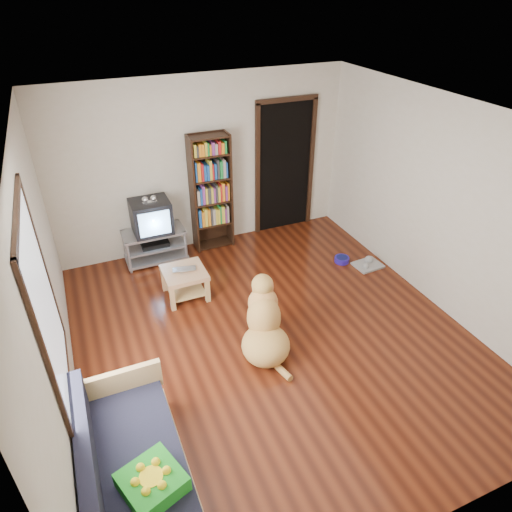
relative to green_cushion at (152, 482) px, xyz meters
name	(u,v)px	position (x,y,z in m)	size (l,w,h in m)	color
ground	(272,336)	(1.75, 1.61, -0.49)	(5.00, 5.00, 0.00)	#59220F
ceiling	(278,120)	(1.75, 1.61, 2.11)	(5.00, 5.00, 0.00)	white
wall_back	(203,165)	(1.75, 4.11, 0.81)	(4.50, 4.50, 0.00)	beige
wall_front	(443,427)	(1.75, -0.89, 0.81)	(4.50, 4.50, 0.00)	beige
wall_left	(47,293)	(-0.50, 1.61, 0.81)	(5.00, 5.00, 0.00)	beige
wall_right	(441,206)	(4.00, 1.61, 0.81)	(5.00, 5.00, 0.00)	beige
green_cushion	(152,482)	(0.00, 0.00, 0.00)	(0.42, 0.42, 0.14)	green
laptop	(184,271)	(1.02, 2.78, -0.08)	(0.31, 0.20, 0.02)	#B4B4B8
dog_bowl	(342,260)	(3.42, 2.70, -0.45)	(0.22, 0.22, 0.08)	#27169B
grey_rag	(368,265)	(3.72, 2.45, -0.48)	(0.40, 0.32, 0.03)	#A4A4A4
window	(45,307)	(-0.48, 1.11, 1.01)	(0.03, 1.46, 1.70)	white
doorway	(285,164)	(3.10, 4.09, 0.63)	(1.03, 0.05, 2.19)	black
tv_stand	(155,244)	(0.85, 3.86, -0.22)	(0.90, 0.45, 0.50)	#99999E
crt_tv	(151,216)	(0.85, 3.88, 0.25)	(0.55, 0.52, 0.58)	black
bookshelf	(211,187)	(1.80, 3.95, 0.51)	(0.60, 0.30, 1.80)	black
sofa	(134,480)	(-0.12, 0.23, -0.23)	(0.80, 1.80, 0.80)	tan
coffee_table	(185,278)	(1.02, 2.81, -0.21)	(0.55, 0.55, 0.40)	tan
dog	(264,326)	(1.58, 1.47, -0.17)	(0.71, 1.07, 0.88)	tan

